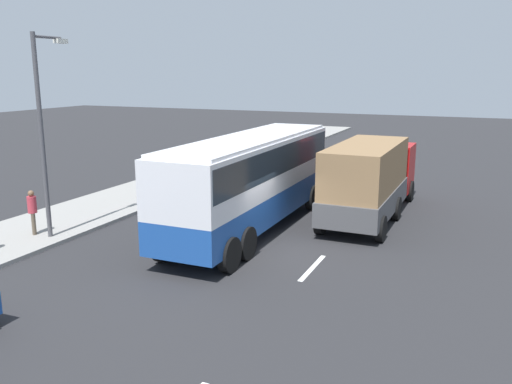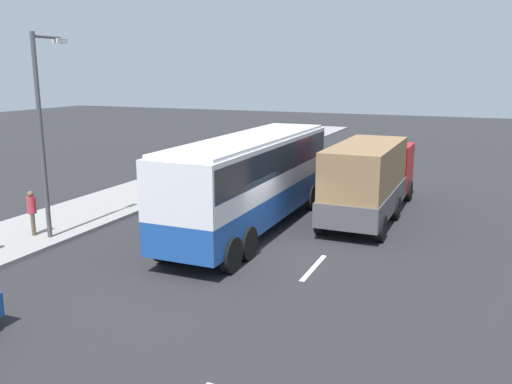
{
  "view_description": "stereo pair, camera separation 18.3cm",
  "coord_description": "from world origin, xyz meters",
  "px_view_note": "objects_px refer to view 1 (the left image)",
  "views": [
    {
      "loc": [
        -15.9,
        -6.49,
        5.94
      ],
      "look_at": [
        2.25,
        1.42,
        1.44
      ],
      "focal_mm": 37.44,
      "sensor_mm": 36.0,
      "label": 1
    },
    {
      "loc": [
        -15.98,
        -6.32,
        5.94
      ],
      "look_at": [
        2.25,
        1.42,
        1.44
      ],
      "focal_mm": 37.44,
      "sensor_mm": 36.0,
      "label": 2
    }
  ],
  "objects_px": {
    "cargo_truck": "(371,177)",
    "pedestrian_near_curb": "(32,209)",
    "coach_bus": "(252,173)",
    "street_lamp": "(44,123)"
  },
  "relations": [
    {
      "from": "cargo_truck",
      "to": "pedestrian_near_curb",
      "type": "xyz_separation_m",
      "value": [
        -7.78,
        10.55,
        -0.62
      ]
    },
    {
      "from": "coach_bus",
      "to": "street_lamp",
      "type": "relative_size",
      "value": 1.55
    },
    {
      "from": "street_lamp",
      "to": "cargo_truck",
      "type": "bearing_deg",
      "value": -52.24
    },
    {
      "from": "coach_bus",
      "to": "street_lamp",
      "type": "bearing_deg",
      "value": 122.52
    },
    {
      "from": "cargo_truck",
      "to": "street_lamp",
      "type": "distance_m",
      "value": 12.67
    },
    {
      "from": "coach_bus",
      "to": "pedestrian_near_curb",
      "type": "distance_m",
      "value": 8.04
    },
    {
      "from": "pedestrian_near_curb",
      "to": "street_lamp",
      "type": "relative_size",
      "value": 0.23
    },
    {
      "from": "cargo_truck",
      "to": "street_lamp",
      "type": "relative_size",
      "value": 1.21
    },
    {
      "from": "coach_bus",
      "to": "pedestrian_near_curb",
      "type": "bearing_deg",
      "value": 120.76
    },
    {
      "from": "pedestrian_near_curb",
      "to": "street_lamp",
      "type": "height_order",
      "value": "street_lamp"
    }
  ]
}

